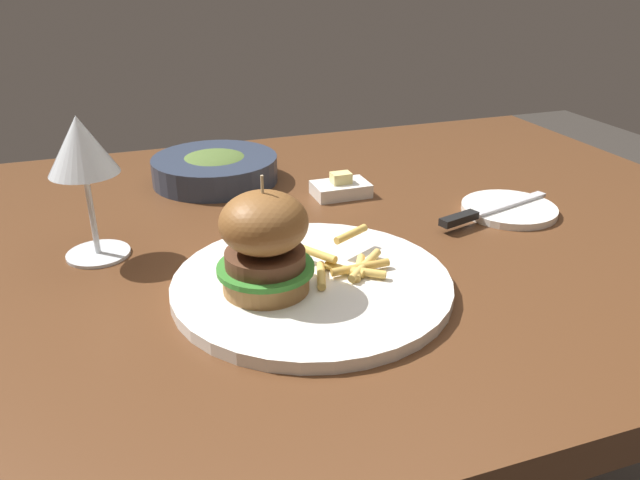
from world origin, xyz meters
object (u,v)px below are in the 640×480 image
at_px(table_knife, 486,211).
at_px(main_plate, 312,284).
at_px(wine_glass, 81,152).
at_px(butter_dish, 341,188).
at_px(bread_plate, 509,209).
at_px(soup_bowl, 215,168).
at_px(burger_sandwich, 265,243).

bearing_deg(table_knife, main_plate, -160.06).
bearing_deg(main_plate, table_knife, 19.94).
bearing_deg(table_knife, wine_glass, 172.79).
height_order(table_knife, butter_dish, butter_dish).
distance_m(main_plate, table_knife, 0.31).
relative_size(main_plate, butter_dish, 3.65).
height_order(wine_glass, bread_plate, wine_glass).
distance_m(bread_plate, butter_dish, 0.25).
distance_m(table_knife, soup_bowl, 0.43).
relative_size(wine_glass, table_knife, 0.86).
xyz_separation_m(burger_sandwich, bread_plate, (0.39, 0.12, -0.06)).
relative_size(wine_glass, butter_dish, 2.07).
bearing_deg(butter_dish, soup_bowl, 142.60).
bearing_deg(main_plate, wine_glass, 142.35).
xyz_separation_m(wine_glass, butter_dish, (0.35, 0.09, -0.12)).
relative_size(burger_sandwich, bread_plate, 0.95).
relative_size(burger_sandwich, soup_bowl, 0.63).
xyz_separation_m(wine_glass, bread_plate, (0.55, -0.05, -0.13)).
bearing_deg(main_plate, burger_sandwich, -174.54).
xyz_separation_m(burger_sandwich, wine_glass, (-0.17, 0.17, 0.06)).
relative_size(wine_glass, soup_bowl, 0.87).
distance_m(table_knife, butter_dish, 0.22).
xyz_separation_m(main_plate, burger_sandwich, (-0.05, -0.00, 0.06)).
height_order(burger_sandwich, soup_bowl, burger_sandwich).
bearing_deg(wine_glass, bread_plate, -5.23).
height_order(wine_glass, soup_bowl, wine_glass).
distance_m(bread_plate, soup_bowl, 0.45).
bearing_deg(bread_plate, wine_glass, 174.77).
xyz_separation_m(wine_glass, soup_bowl, (0.19, 0.22, -0.11)).
height_order(bread_plate, table_knife, table_knife).
relative_size(main_plate, soup_bowl, 1.53).
bearing_deg(bread_plate, burger_sandwich, -162.46).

